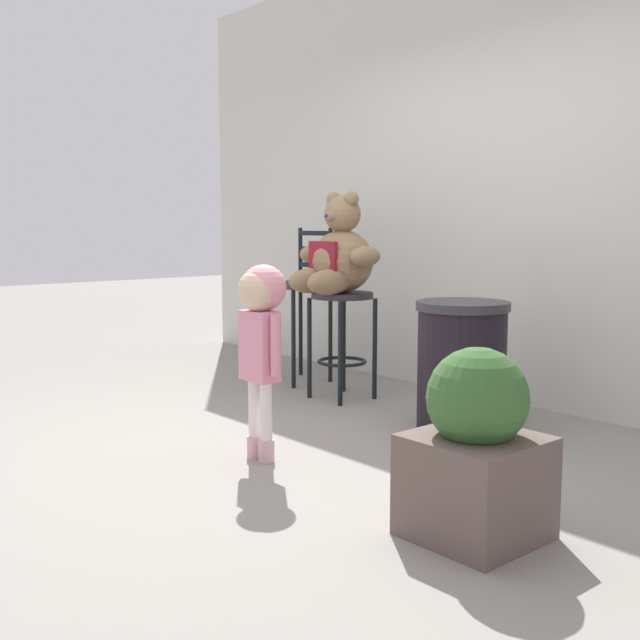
{
  "coord_description": "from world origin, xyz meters",
  "views": [
    {
      "loc": [
        3.18,
        -2.39,
        1.19
      ],
      "look_at": [
        -0.3,
        0.59,
        0.62
      ],
      "focal_mm": 43.49,
      "sensor_mm": 36.0,
      "label": 1
    }
  ],
  "objects_px": {
    "bar_stool_with_teddy": "(342,322)",
    "bar_chair_empty": "(300,293)",
    "trash_bin": "(462,366)",
    "planter_with_shrub": "(476,450)",
    "child_walking": "(261,319)",
    "teddy_bear": "(339,256)"
  },
  "relations": [
    {
      "from": "teddy_bear",
      "to": "planter_with_shrub",
      "type": "distance_m",
      "value": 2.48
    },
    {
      "from": "teddy_bear",
      "to": "trash_bin",
      "type": "height_order",
      "value": "teddy_bear"
    },
    {
      "from": "bar_stool_with_teddy",
      "to": "trash_bin",
      "type": "xyz_separation_m",
      "value": [
        1.06,
        -0.02,
        -0.15
      ]
    },
    {
      "from": "child_walking",
      "to": "bar_stool_with_teddy",
      "type": "bearing_deg",
      "value": -157.19
    },
    {
      "from": "child_walking",
      "to": "planter_with_shrub",
      "type": "xyz_separation_m",
      "value": [
        1.32,
        0.04,
        -0.38
      ]
    },
    {
      "from": "bar_stool_with_teddy",
      "to": "child_walking",
      "type": "bearing_deg",
      "value": -58.27
    },
    {
      "from": "bar_stool_with_teddy",
      "to": "trash_bin",
      "type": "height_order",
      "value": "trash_bin"
    },
    {
      "from": "bar_stool_with_teddy",
      "to": "bar_chair_empty",
      "type": "distance_m",
      "value": 0.69
    },
    {
      "from": "child_walking",
      "to": "bar_chair_empty",
      "type": "bearing_deg",
      "value": -143.57
    },
    {
      "from": "bar_chair_empty",
      "to": "planter_with_shrub",
      "type": "distance_m",
      "value": 3.08
    },
    {
      "from": "bar_stool_with_teddy",
      "to": "bar_chair_empty",
      "type": "xyz_separation_m",
      "value": [
        -0.65,
        0.16,
        0.14
      ]
    },
    {
      "from": "trash_bin",
      "to": "bar_chair_empty",
      "type": "distance_m",
      "value": 1.75
    },
    {
      "from": "trash_bin",
      "to": "bar_stool_with_teddy",
      "type": "bearing_deg",
      "value": 178.66
    },
    {
      "from": "planter_with_shrub",
      "to": "trash_bin",
      "type": "bearing_deg",
      "value": 131.19
    },
    {
      "from": "teddy_bear",
      "to": "child_walking",
      "type": "bearing_deg",
      "value": -57.55
    },
    {
      "from": "bar_chair_empty",
      "to": "trash_bin",
      "type": "bearing_deg",
      "value": -6.27
    },
    {
      "from": "teddy_bear",
      "to": "bar_stool_with_teddy",
      "type": "bearing_deg",
      "value": 90.0
    },
    {
      "from": "child_walking",
      "to": "trash_bin",
      "type": "distance_m",
      "value": 1.3
    },
    {
      "from": "child_walking",
      "to": "trash_bin",
      "type": "height_order",
      "value": "child_walking"
    },
    {
      "from": "bar_chair_empty",
      "to": "child_walking",
      "type": "bearing_deg",
      "value": -44.65
    },
    {
      "from": "trash_bin",
      "to": "teddy_bear",
      "type": "bearing_deg",
      "value": -179.49
    },
    {
      "from": "teddy_bear",
      "to": "planter_with_shrub",
      "type": "height_order",
      "value": "teddy_bear"
    }
  ]
}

